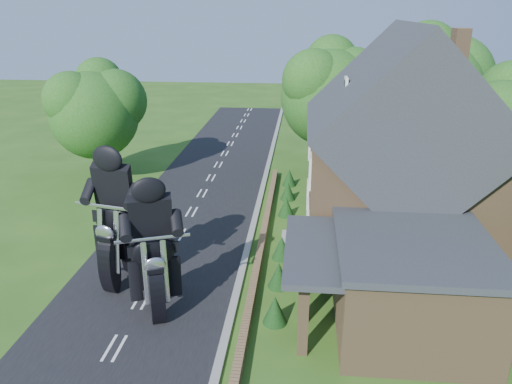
# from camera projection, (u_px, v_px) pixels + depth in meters

# --- Properties ---
(ground) EXTENTS (120.00, 120.00, 0.00)m
(ground) POSITION_uv_depth(u_px,v_px,m) (142.00, 300.00, 19.62)
(ground) COLOR #2B5217
(ground) RESTS_ON ground
(road) EXTENTS (7.00, 80.00, 0.02)m
(road) POSITION_uv_depth(u_px,v_px,m) (142.00, 299.00, 19.61)
(road) COLOR black
(road) RESTS_ON ground
(kerb) EXTENTS (0.30, 80.00, 0.12)m
(kerb) POSITION_uv_depth(u_px,v_px,m) (234.00, 303.00, 19.26)
(kerb) COLOR gray
(kerb) RESTS_ON ground
(garden_wall) EXTENTS (0.30, 22.00, 0.40)m
(garden_wall) POSITION_uv_depth(u_px,v_px,m) (262.00, 244.00, 23.82)
(garden_wall) COLOR olive
(garden_wall) RESTS_ON ground
(house) EXTENTS (9.54, 8.64, 10.24)m
(house) POSITION_uv_depth(u_px,v_px,m) (399.00, 158.00, 22.75)
(house) COLOR olive
(house) RESTS_ON ground
(annex) EXTENTS (7.05, 5.94, 3.44)m
(annex) POSITION_uv_depth(u_px,v_px,m) (407.00, 284.00, 17.36)
(annex) COLOR olive
(annex) RESTS_ON ground
(tree_behind_house) EXTENTS (7.81, 7.20, 10.08)m
(tree_behind_house) POSITION_uv_depth(u_px,v_px,m) (434.00, 85.00, 31.23)
(tree_behind_house) COLOR black
(tree_behind_house) RESTS_ON ground
(tree_behind_left) EXTENTS (6.94, 6.40, 9.16)m
(tree_behind_left) POSITION_uv_depth(u_px,v_px,m) (336.00, 89.00, 32.86)
(tree_behind_left) COLOR black
(tree_behind_left) RESTS_ON ground
(tree_far_road) EXTENTS (6.08, 5.60, 7.84)m
(tree_far_road) POSITION_uv_depth(u_px,v_px,m) (100.00, 107.00, 31.72)
(tree_far_road) COLOR black
(tree_far_road) RESTS_ON ground
(shrub_a) EXTENTS (0.90, 0.90, 1.10)m
(shrub_a) POSITION_uv_depth(u_px,v_px,m) (275.00, 310.00, 18.01)
(shrub_a) COLOR black
(shrub_a) RESTS_ON ground
(shrub_b) EXTENTS (0.90, 0.90, 1.10)m
(shrub_b) POSITION_uv_depth(u_px,v_px,m) (279.00, 275.00, 20.34)
(shrub_b) COLOR black
(shrub_b) RESTS_ON ground
(shrub_c) EXTENTS (0.90, 0.90, 1.10)m
(shrub_c) POSITION_uv_depth(u_px,v_px,m) (282.00, 247.00, 22.68)
(shrub_c) COLOR black
(shrub_c) RESTS_ON ground
(shrub_d) EXTENTS (0.90, 0.90, 1.10)m
(shrub_d) POSITION_uv_depth(u_px,v_px,m) (286.00, 206.00, 27.34)
(shrub_d) COLOR black
(shrub_d) RESTS_ON ground
(shrub_e) EXTENTS (0.90, 0.90, 1.10)m
(shrub_e) POSITION_uv_depth(u_px,v_px,m) (288.00, 191.00, 29.68)
(shrub_e) COLOR black
(shrub_e) RESTS_ON ground
(shrub_f) EXTENTS (0.90, 0.90, 1.10)m
(shrub_f) POSITION_uv_depth(u_px,v_px,m) (289.00, 177.00, 32.01)
(shrub_f) COLOR black
(shrub_f) RESTS_ON ground
(motorcycle_lead) EXTENTS (1.02, 1.79, 1.62)m
(motorcycle_lead) POSITION_uv_depth(u_px,v_px,m) (157.00, 293.00, 18.55)
(motorcycle_lead) COLOR black
(motorcycle_lead) RESTS_ON ground
(motorcycle_follow) EXTENTS (0.87, 1.97, 1.78)m
(motorcycle_follow) POSITION_uv_depth(u_px,v_px,m) (122.00, 263.00, 20.55)
(motorcycle_follow) COLOR black
(motorcycle_follow) RESTS_ON ground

